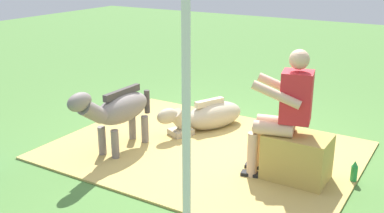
# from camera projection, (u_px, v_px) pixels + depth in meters

# --- Properties ---
(ground_plane) EXTENTS (24.00, 24.00, 0.00)m
(ground_plane) POSITION_uv_depth(u_px,v_px,m) (215.00, 146.00, 5.69)
(ground_plane) COLOR #4C7A38
(hay_patch) EXTENTS (3.53, 2.67, 0.02)m
(hay_patch) POSITION_uv_depth(u_px,v_px,m) (204.00, 150.00, 5.53)
(hay_patch) COLOR tan
(hay_patch) RESTS_ON ground
(hay_bale) EXTENTS (0.65, 0.44, 0.51)m
(hay_bale) POSITION_uv_depth(u_px,v_px,m) (297.00, 158.00, 4.75)
(hay_bale) COLOR tan
(hay_bale) RESTS_ON ground
(person_seated) EXTENTS (0.71, 0.51, 1.39)m
(person_seated) POSITION_uv_depth(u_px,v_px,m) (284.00, 108.00, 4.64)
(person_seated) COLOR #D8AD8C
(person_seated) RESTS_ON ground
(pony_standing) EXTENTS (0.33, 1.35, 0.89)m
(pony_standing) POSITION_uv_depth(u_px,v_px,m) (118.00, 110.00, 5.35)
(pony_standing) COLOR slate
(pony_standing) RESTS_ON ground
(pony_lying) EXTENTS (0.80, 1.33, 0.42)m
(pony_lying) POSITION_uv_depth(u_px,v_px,m) (208.00, 116.00, 6.17)
(pony_lying) COLOR tan
(pony_lying) RESTS_ON ground
(soda_bottle) EXTENTS (0.07, 0.07, 0.25)m
(soda_bottle) POSITION_uv_depth(u_px,v_px,m) (354.00, 172.00, 4.74)
(soda_bottle) COLOR #268C3F
(soda_bottle) RESTS_ON ground
(tent_pole_left) EXTENTS (0.06, 0.06, 2.54)m
(tent_pole_left) POSITION_uv_depth(u_px,v_px,m) (186.00, 111.00, 3.05)
(tent_pole_left) COLOR silver
(tent_pole_left) RESTS_ON ground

